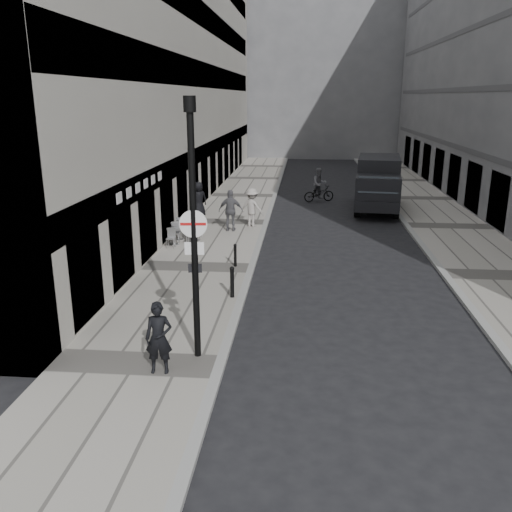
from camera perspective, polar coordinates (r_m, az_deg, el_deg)
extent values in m
plane|color=black|center=(10.80, -6.26, -18.75)|extent=(120.00, 120.00, 0.00)
cube|color=#9E988F|center=(27.61, -3.11, 3.55)|extent=(4.00, 60.00, 0.12)
cube|color=#9E988F|center=(28.24, 19.60, 2.90)|extent=(4.00, 60.00, 0.12)
cube|color=#B3B0A3|center=(34.17, -8.82, 20.94)|extent=(4.00, 45.00, 18.00)
cube|color=slate|center=(64.81, 5.11, 20.61)|extent=(24.00, 16.00, 22.00)
imported|color=black|center=(12.56, -10.20, -8.49)|extent=(0.65, 0.46, 1.69)
cylinder|color=black|center=(12.80, -6.41, -2.91)|extent=(0.10, 0.10, 3.73)
cylinder|color=white|center=(12.40, -6.62, 3.38)|extent=(0.64, 0.10, 0.64)
cube|color=#B21414|center=(12.38, -6.64, 3.36)|extent=(0.59, 0.08, 0.06)
cube|color=white|center=(12.57, -6.51, 0.81)|extent=(0.45, 0.07, 0.30)
cylinder|color=black|center=(12.52, -6.53, 1.79)|extent=(0.16, 0.16, 5.89)
cylinder|color=black|center=(12.12, -7.01, 15.61)|extent=(0.27, 0.27, 0.34)
cylinder|color=black|center=(17.01, -2.53, -2.85)|extent=(0.13, 0.13, 0.94)
cylinder|color=black|center=(20.11, -2.20, 0.02)|extent=(0.11, 0.11, 0.81)
cylinder|color=black|center=(29.57, 10.62, 4.95)|extent=(0.43, 0.95, 0.92)
cylinder|color=black|center=(29.58, 14.54, 4.71)|extent=(0.43, 0.95, 0.92)
cylinder|color=black|center=(33.40, 10.89, 6.23)|extent=(0.43, 0.95, 0.92)
cylinder|color=black|center=(33.41, 14.36, 6.02)|extent=(0.43, 0.95, 0.92)
cube|color=black|center=(32.28, 12.76, 8.15)|extent=(2.80, 4.38, 2.29)
cube|color=black|center=(29.27, 12.70, 6.65)|extent=(2.54, 2.34, 1.60)
cube|color=#1E2328|center=(28.35, 12.75, 7.28)|extent=(2.04, 0.65, 0.85)
imported|color=black|center=(33.61, 6.63, 6.55)|extent=(2.02, 1.31, 1.00)
imported|color=slate|center=(33.51, 6.67, 7.59)|extent=(1.12, 1.00, 1.90)
imported|color=#59595E|center=(25.42, -2.67, 4.81)|extent=(1.14, 0.48, 1.94)
imported|color=#ABA49E|center=(26.28, -0.41, 5.13)|extent=(1.38, 1.13, 1.87)
imported|color=black|center=(28.61, -6.05, 5.95)|extent=(1.08, 0.98, 1.85)
cylinder|color=silver|center=(23.92, -6.46, 1.63)|extent=(0.48, 0.48, 0.03)
cylinder|color=silver|center=(23.83, -6.49, 2.55)|extent=(0.06, 0.06, 0.80)
cylinder|color=silver|center=(23.73, -6.52, 3.49)|extent=(0.76, 0.76, 0.03)
cylinder|color=#B0B1B3|center=(23.46, -8.59, 1.25)|extent=(0.40, 0.40, 0.03)
cylinder|color=#B0B1B3|center=(23.37, -8.63, 2.03)|extent=(0.05, 0.05, 0.67)
cylinder|color=#B0B1B3|center=(23.29, -8.66, 2.84)|extent=(0.64, 0.64, 0.03)
cylinder|color=silver|center=(24.24, -8.14, 1.76)|extent=(0.44, 0.44, 0.03)
cylinder|color=silver|center=(24.15, -8.17, 2.60)|extent=(0.06, 0.06, 0.74)
cylinder|color=silver|center=(24.06, -8.21, 3.45)|extent=(0.70, 0.70, 0.03)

